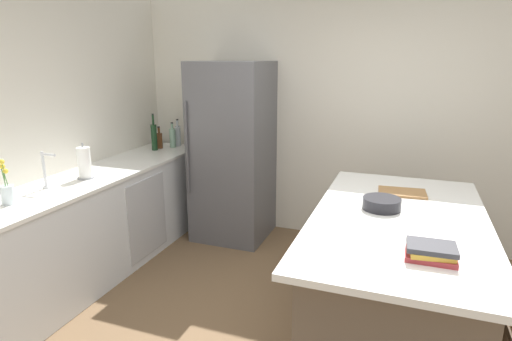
% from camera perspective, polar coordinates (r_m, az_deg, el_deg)
% --- Properties ---
extents(wall_rear, '(6.00, 0.10, 2.60)m').
position_cam_1_polar(wall_rear, '(4.59, 13.34, 6.54)').
color(wall_rear, silver).
rests_on(wall_rear, ground_plane).
extents(counter_run_left, '(0.66, 3.09, 0.94)m').
position_cam_1_polar(counter_run_left, '(4.13, -21.18, -6.98)').
color(counter_run_left, silver).
rests_on(counter_run_left, ground_plane).
extents(kitchen_island, '(1.10, 2.01, 0.94)m').
position_cam_1_polar(kitchen_island, '(3.12, 18.10, -13.93)').
color(kitchen_island, brown).
rests_on(kitchen_island, ground_plane).
extents(refrigerator, '(0.76, 0.77, 1.91)m').
position_cam_1_polar(refrigerator, '(4.57, -3.15, 2.50)').
color(refrigerator, '#56565B').
rests_on(refrigerator, ground_plane).
extents(sink_faucet, '(0.15, 0.05, 0.30)m').
position_cam_1_polar(sink_faucet, '(3.71, -26.61, 0.13)').
color(sink_faucet, silver).
rests_on(sink_faucet, counter_run_left).
extents(flower_vase, '(0.09, 0.09, 0.33)m').
position_cam_1_polar(flower_vase, '(3.46, -30.63, -2.48)').
color(flower_vase, silver).
rests_on(flower_vase, counter_run_left).
extents(paper_towel_roll, '(0.14, 0.14, 0.31)m').
position_cam_1_polar(paper_towel_roll, '(3.90, -22.21, 0.91)').
color(paper_towel_roll, gray).
rests_on(paper_towel_roll, counter_run_left).
extents(soda_bottle, '(0.06, 0.06, 0.32)m').
position_cam_1_polar(soda_bottle, '(5.05, -10.52, 4.69)').
color(soda_bottle, silver).
rests_on(soda_bottle, counter_run_left).
extents(gin_bottle, '(0.07, 0.07, 0.29)m').
position_cam_1_polar(gin_bottle, '(4.98, -11.22, 4.41)').
color(gin_bottle, '#8CB79E').
rests_on(gin_bottle, counter_run_left).
extents(syrup_bottle, '(0.07, 0.07, 0.25)m').
position_cam_1_polar(syrup_bottle, '(4.97, -12.95, 4.03)').
color(syrup_bottle, '#5B3319').
rests_on(syrup_bottle, counter_run_left).
extents(wine_bottle, '(0.06, 0.06, 0.41)m').
position_cam_1_polar(wine_bottle, '(4.86, -13.63, 4.48)').
color(wine_bottle, '#19381E').
rests_on(wine_bottle, counter_run_left).
extents(cookbook_stack, '(0.25, 0.20, 0.08)m').
position_cam_1_polar(cookbook_stack, '(2.38, 22.62, -10.13)').
color(cookbook_stack, '#A83338').
rests_on(cookbook_stack, kitchen_island).
extents(mixing_bowl, '(0.26, 0.26, 0.08)m').
position_cam_1_polar(mixing_bowl, '(3.02, 16.65, -4.31)').
color(mixing_bowl, black).
rests_on(mixing_bowl, kitchen_island).
extents(cutting_board, '(0.37, 0.26, 0.02)m').
position_cam_1_polar(cutting_board, '(3.41, 19.17, -2.82)').
color(cutting_board, '#9E7042').
rests_on(cutting_board, kitchen_island).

